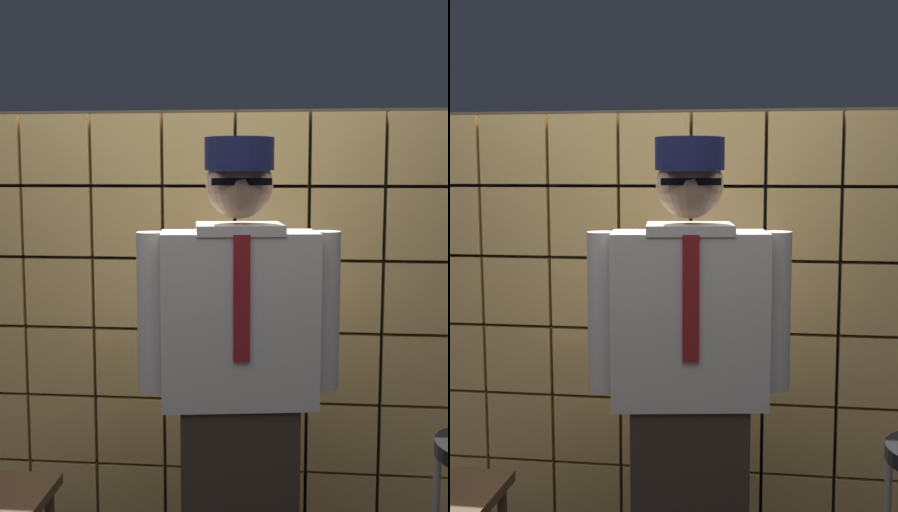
# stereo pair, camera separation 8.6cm
# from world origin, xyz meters

# --- Properties ---
(glass_block_wall) EXTENTS (2.32, 0.10, 1.99)m
(glass_block_wall) POSITION_xyz_m (0.00, 1.20, 0.97)
(glass_block_wall) COLOR #F2C672
(glass_block_wall) RESTS_ON ground
(standing_person) EXTENTS (0.73, 0.35, 1.81)m
(standing_person) POSITION_xyz_m (0.24, 0.48, 0.94)
(standing_person) COLOR #382D23
(standing_person) RESTS_ON ground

